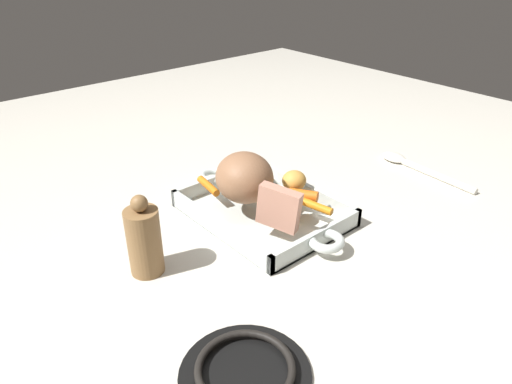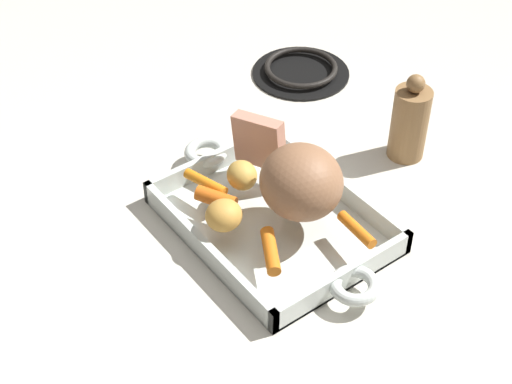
{
  "view_description": "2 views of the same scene",
  "coord_description": "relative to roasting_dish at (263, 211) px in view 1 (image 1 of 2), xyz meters",
  "views": [
    {
      "loc": [
        0.59,
        -0.53,
        0.49
      ],
      "look_at": [
        -0.01,
        -0.01,
        0.05
      ],
      "focal_mm": 33.06,
      "sensor_mm": 36.0,
      "label": 1
    },
    {
      "loc": [
        -0.61,
        0.48,
        0.75
      ],
      "look_at": [
        0.02,
        0.01,
        0.05
      ],
      "focal_mm": 54.91,
      "sensor_mm": 36.0,
      "label": 2
    }
  ],
  "objects": [
    {
      "name": "baby_carrot_northeast",
      "position": [
        0.09,
        0.05,
        0.03
      ],
      "size": [
        0.07,
        0.03,
        0.02
      ],
      "primitive_type": "cylinder",
      "rotation": [
        1.52,
        0.0,
        4.95
      ],
      "color": "orange",
      "rests_on": "roasting_dish"
    },
    {
      "name": "baby_carrot_northwest",
      "position": [
        0.05,
        0.06,
        0.04
      ],
      "size": [
        0.06,
        0.05,
        0.02
      ],
      "primitive_type": "cylinder",
      "rotation": [
        1.6,
        0.0,
        5.22
      ],
      "color": "orange",
      "rests_on": "roasting_dish"
    },
    {
      "name": "pork_roast",
      "position": [
        -0.02,
        -0.03,
        0.07
      ],
      "size": [
        0.14,
        0.14,
        0.1
      ],
      "primitive_type": "ellipsoid",
      "rotation": [
        0.0,
        0.0,
        6.01
      ],
      "color": "#956647",
      "rests_on": "roasting_dish"
    },
    {
      "name": "baby_carrot_southeast",
      "position": [
        -0.07,
        0.06,
        0.03
      ],
      "size": [
        0.07,
        0.05,
        0.02
      ],
      "primitive_type": "cylinder",
      "rotation": [
        1.6,
        0.0,
        4.19
      ],
      "color": "orange",
      "rests_on": "roasting_dish"
    },
    {
      "name": "roast_slice_outer",
      "position": [
        0.09,
        -0.04,
        0.06
      ],
      "size": [
        0.08,
        0.05,
        0.08
      ],
      "primitive_type": "cube",
      "rotation": [
        0.1,
        0.0,
        1.94
      ],
      "color": "tan",
      "rests_on": "roasting_dish"
    },
    {
      "name": "potato_golden_small",
      "position": [
        0.01,
        0.08,
        0.04
      ],
      "size": [
        0.05,
        0.05,
        0.04
      ],
      "primitive_type": "ellipsoid",
      "rotation": [
        0.0,
        0.0,
        1.56
      ],
      "color": "gold",
      "rests_on": "roasting_dish"
    },
    {
      "name": "potato_golden_large",
      "position": [
        0.06,
        0.01,
        0.04
      ],
      "size": [
        0.06,
        0.06,
        0.04
      ],
      "primitive_type": "ellipsoid",
      "rotation": [
        0.0,
        0.0,
        2.81
      ],
      "color": "gold",
      "rests_on": "roasting_dish"
    },
    {
      "name": "stove_burner_rear",
      "position": [
        0.27,
        -0.27,
        -0.0
      ],
      "size": [
        0.17,
        0.17,
        0.02
      ],
      "color": "black",
      "rests_on": "ground_plane"
    },
    {
      "name": "serving_spoon",
      "position": [
        0.07,
        0.41,
        -0.0
      ],
      "size": [
        0.25,
        0.05,
        0.02
      ],
      "rotation": [
        0.0,
        0.0,
        3.07
      ],
      "color": "white",
      "rests_on": "ground_plane"
    },
    {
      "name": "roasting_dish",
      "position": [
        0.0,
        0.0,
        0.0
      ],
      "size": [
        0.39,
        0.23,
        0.04
      ],
      "color": "silver",
      "rests_on": "ground_plane"
    },
    {
      "name": "pepper_mill",
      "position": [
        0.01,
        -0.26,
        0.05
      ],
      "size": [
        0.06,
        0.06,
        0.14
      ],
      "color": "olive",
      "rests_on": "ground_plane"
    },
    {
      "name": "ground_plane",
      "position": [
        0.0,
        0.0,
        -0.01
      ],
      "size": [
        2.21,
        2.21,
        0.0
      ],
      "primitive_type": "plane",
      "color": "silver"
    },
    {
      "name": "baby_carrot_center_left",
      "position": [
        -0.11,
        -0.05,
        0.03
      ],
      "size": [
        0.07,
        0.02,
        0.02
      ],
      "primitive_type": "cylinder",
      "rotation": [
        1.63,
        0.0,
        1.46
      ],
      "color": "orange",
      "rests_on": "roasting_dish"
    }
  ]
}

